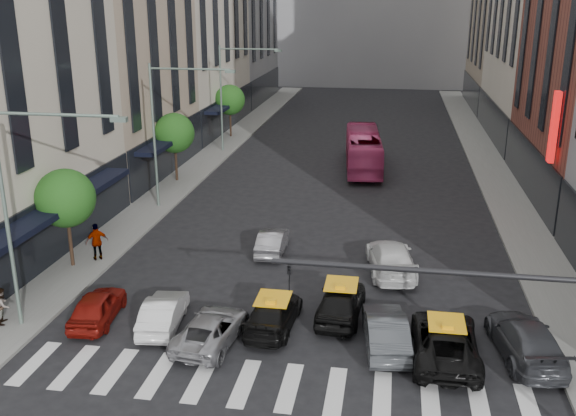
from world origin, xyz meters
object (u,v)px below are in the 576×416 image
at_px(pedestrian_near, 3,305).
at_px(taxi_center, 341,301).
at_px(car_white_front, 163,312).
at_px(taxi_left, 273,313).
at_px(streetlamp_mid, 168,117).
at_px(car_red, 97,306).
at_px(bus, 363,150).
at_px(streetlamp_far, 232,84).
at_px(streetlamp_near, 25,190).
at_px(pedestrian_far, 97,242).

bearing_deg(pedestrian_near, taxi_center, -96.78).
distance_m(car_white_front, taxi_left, 4.50).
bearing_deg(streetlamp_mid, car_red, -82.58).
relative_size(streetlamp_mid, bus, 0.83).
bearing_deg(car_white_front, taxi_left, -178.05).
bearing_deg(streetlamp_far, taxi_center, -67.64).
relative_size(streetlamp_near, taxi_center, 2.04).
distance_m(car_red, taxi_center, 10.18).
distance_m(taxi_left, pedestrian_far, 11.41).
distance_m(streetlamp_mid, car_white_front, 16.65).
distance_m(streetlamp_mid, pedestrian_near, 16.89).
height_order(car_red, bus, bus).
bearing_deg(car_red, streetlamp_near, 20.39).
distance_m(car_red, pedestrian_far, 6.55).
bearing_deg(taxi_center, streetlamp_far, -63.99).
relative_size(streetlamp_near, bus, 0.83).
height_order(car_white_front, taxi_center, taxi_center).
distance_m(streetlamp_near, streetlamp_mid, 16.00).
height_order(streetlamp_mid, car_red, streetlamp_mid).
distance_m(car_red, car_white_front, 2.89).
bearing_deg(car_white_front, pedestrian_far, -52.97).
distance_m(taxi_left, pedestrian_near, 11.08).
distance_m(streetlamp_mid, bus, 17.31).
bearing_deg(streetlamp_mid, taxi_center, -47.49).
bearing_deg(streetlamp_near, pedestrian_near, -178.28).
xyz_separation_m(streetlamp_mid, car_red, (1.96, -15.02, -5.24)).
height_order(streetlamp_near, taxi_left, streetlamp_near).
bearing_deg(pedestrian_near, car_white_front, -100.45).
height_order(bus, pedestrian_far, bus).
distance_m(streetlamp_near, pedestrian_near, 5.25).
bearing_deg(pedestrian_near, car_red, -93.39).
bearing_deg(bus, taxi_center, 85.96).
bearing_deg(car_red, car_white_front, 173.47).
relative_size(car_red, pedestrian_far, 2.02).
height_order(streetlamp_mid, pedestrian_near, streetlamp_mid).
bearing_deg(car_red, pedestrian_near, 9.72).
bearing_deg(taxi_center, taxi_left, 30.61).
bearing_deg(taxi_left, streetlamp_mid, -54.18).
bearing_deg(taxi_center, car_red, 14.92).
distance_m(bus, pedestrian_near, 31.14).
bearing_deg(car_white_front, streetlamp_near, 4.71).
height_order(taxi_center, pedestrian_near, pedestrian_near).
height_order(streetlamp_near, taxi_center, streetlamp_near).
relative_size(taxi_center, bus, 0.41).
height_order(car_white_front, bus, bus).
relative_size(taxi_left, taxi_center, 1.00).
bearing_deg(bus, pedestrian_near, 59.96).
bearing_deg(pedestrian_far, streetlamp_near, 59.43).
distance_m(streetlamp_far, pedestrian_far, 25.56).
height_order(streetlamp_far, taxi_left, streetlamp_far).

